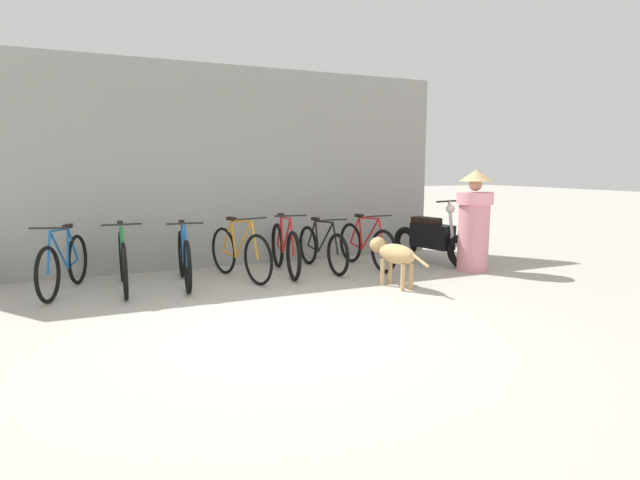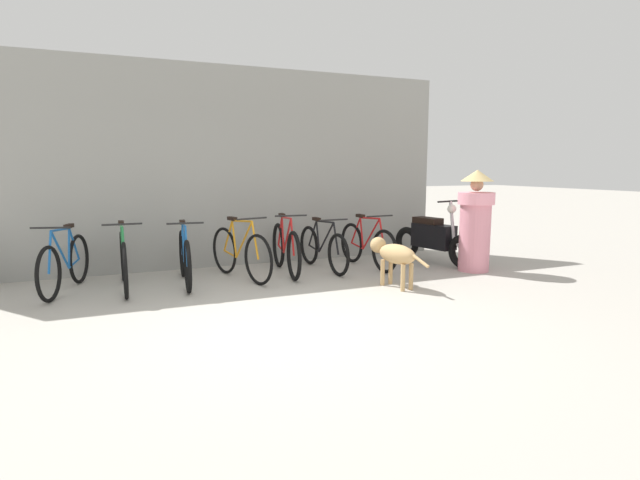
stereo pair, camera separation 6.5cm
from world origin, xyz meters
The scene contains 12 objects.
ground_plane centered at (0.00, 0.00, 0.00)m, with size 60.00×60.00×0.00m, color #ADA89E.
shop_wall_back centered at (0.00, 3.38, 1.57)m, with size 7.81×0.20×3.14m.
bicycle_0 centered at (-2.16, 2.41, 0.36)m, with size 0.58×1.60×0.88m.
bicycle_1 centered at (-1.47, 2.26, 0.37)m, with size 0.46×1.75×0.91m.
bicycle_2 centered at (-0.70, 2.24, 0.36)m, with size 0.46×1.69×0.88m.
bicycle_3 centered at (0.07, 2.27, 0.37)m, with size 0.56×1.60×0.90m.
bicycle_4 centered at (0.79, 2.37, 0.37)m, with size 0.46×1.71×0.91m.
bicycle_5 centered at (1.40, 2.40, 0.34)m, with size 0.46×1.64×0.82m.
bicycle_6 centered at (2.12, 2.30, 0.35)m, with size 0.46×1.62×0.86m.
motorcycle centered at (3.33, 2.21, 0.41)m, with size 0.58×1.75×1.06m.
stray_dog centered at (1.83, 1.03, 0.44)m, with size 0.39×1.09×0.63m.
person_in_robes centered at (3.50, 1.42, 0.79)m, with size 0.76×0.76×1.54m.
Camera 1 is at (-1.68, -4.55, 1.58)m, focal length 28.00 mm.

